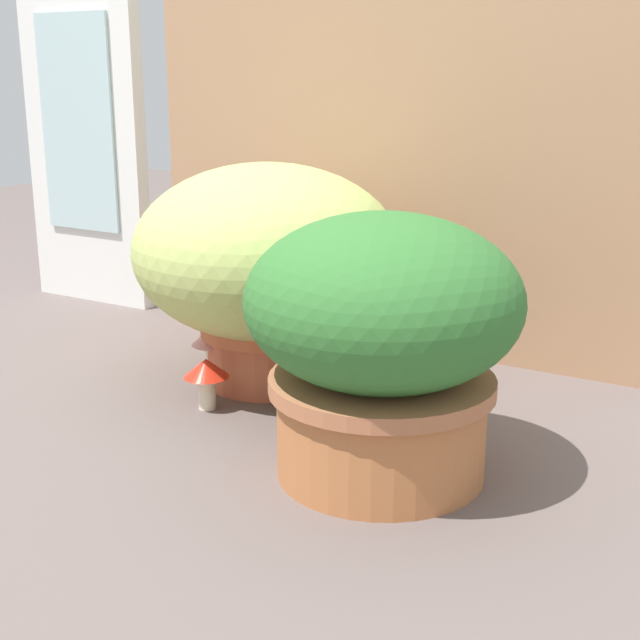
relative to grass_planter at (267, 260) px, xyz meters
name	(u,v)px	position (x,y,z in m)	size (l,w,h in m)	color
ground_plane	(260,408)	(0.07, -0.13, -0.25)	(6.00, 6.00, 0.00)	#645754
cardboard_backdrop	(391,132)	(0.09, 0.35, 0.22)	(1.21, 0.03, 0.95)	tan
window_panel_white	(85,139)	(-0.78, 0.31, 0.18)	(0.38, 0.05, 0.85)	white
grass_planter	(267,260)	(0.00, 0.00, 0.00)	(0.52, 0.52, 0.43)	#BE5F3E
leafy_planter	(383,337)	(0.38, -0.26, -0.03)	(0.41, 0.41, 0.41)	#B86E3F
cat	(326,346)	(0.17, -0.07, -0.13)	(0.28, 0.38, 0.32)	#665B4F
mushroom_ornament_red	(206,373)	(-0.01, -0.18, -0.18)	(0.08, 0.08, 0.10)	#EEE6C4
mushroom_ornament_pink	(214,343)	(-0.07, -0.08, -0.16)	(0.09, 0.09, 0.13)	#EEE5C4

